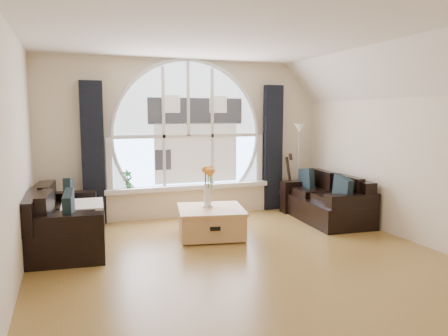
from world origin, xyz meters
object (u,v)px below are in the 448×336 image
Objects in this scene: guitar at (287,181)px; sofa_left at (65,218)px; vase_flowers at (208,181)px; sofa_right at (325,197)px; coffee_chest at (211,221)px; potted_plant at (128,179)px; floor_lamp at (298,167)px.

sofa_left is at bearing 177.90° from guitar.
vase_flowers is 2.25m from guitar.
coffee_chest is (-2.10, -0.23, -0.17)m from sofa_right.
vase_flowers is 1.60m from potted_plant.
sofa_right is 2.12m from coffee_chest.
sofa_right is at bearing 17.42° from coffee_chest.
floor_lamp is at bearing -51.55° from guitar.
guitar is (1.91, 1.22, 0.30)m from coffee_chest.
sofa_right is (4.09, 0.05, 0.00)m from sofa_left.
sofa_right is 5.32× the size of potted_plant.
guitar reaches higher than coffee_chest.
sofa_left is at bearing -175.23° from sofa_right.
sofa_left is 4.09m from sofa_right.
guitar reaches higher than sofa_left.
guitar is 3.39× the size of potted_plant.
potted_plant reaches higher than sofa_right.
sofa_right is at bearing 6.82° from sofa_left.
sofa_right is 2.37× the size of vase_flowers.
floor_lamp is at bearing 39.16° from coffee_chest.
vase_flowers reaches higher than coffee_chest.
sofa_left is at bearing -130.22° from potted_plant.
potted_plant is at bearing 55.93° from sofa_left.
vase_flowers is at bearing -166.66° from guitar.
coffee_chest is 1.34× the size of vase_flowers.
guitar is at bearing -2.48° from potted_plant.
potted_plant reaches higher than coffee_chest.
potted_plant is (-3.10, 1.12, 0.31)m from sofa_right.
potted_plant is (-2.91, 0.13, 0.18)m from guitar.
vase_flowers is 0.66× the size of guitar.
potted_plant is at bearing 160.52° from guitar.
sofa_left is 5.69× the size of potted_plant.
potted_plant is at bearing 137.93° from coffee_chest.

